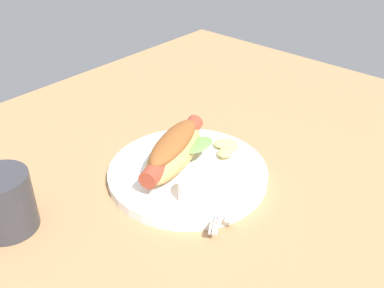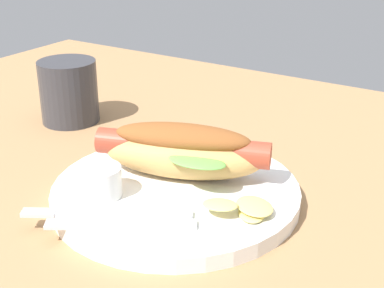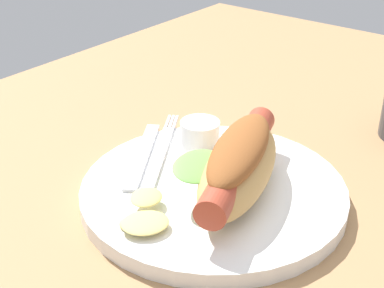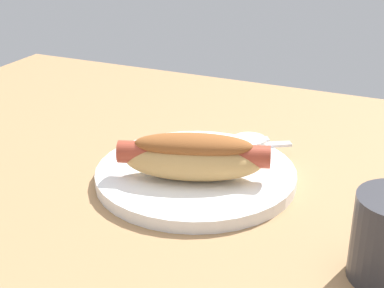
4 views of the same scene
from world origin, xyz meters
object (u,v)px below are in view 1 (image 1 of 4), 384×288
plate (188,173)px  fork (221,195)px  hot_dog (171,149)px  knife (234,191)px  drinking_cup (4,203)px  chips_pile (227,147)px  sauce_ramekin (193,191)px

plate → fork: bearing=-103.0°
plate → hot_dog: 4.79cm
knife → drinking_cup: size_ratio=1.58×
plate → chips_pile: (8.51, -1.23, 1.47)cm
knife → drinking_cup: (-25.16, 19.87, 2.55)cm
sauce_ramekin → drinking_cup: drinking_cup is taller
sauce_ramekin → knife: bearing=-33.2°
hot_dog → knife: hot_dog is taller
fork → drinking_cup: size_ratio=1.65×
sauce_ramekin → drinking_cup: bearing=140.4°
chips_pile → fork: bearing=-146.3°
plate → drinking_cup: 27.50cm
plate → hot_dog: (-0.92, 2.79, 3.78)cm
knife → sauce_ramekin: bearing=-65.2°
plate → drinking_cup: bearing=156.6°
chips_pile → drinking_cup: bearing=160.2°
plate → knife: knife is taller
plate → sauce_ramekin: sauce_ramekin is taller
fork → chips_pile: size_ratio=2.01×
chips_pile → drinking_cup: size_ratio=0.82×
knife → drinking_cup: drinking_cup is taller
plate → knife: 9.11cm
hot_dog → sauce_ramekin: (-4.26, -8.37, -1.46)cm
sauce_ramekin → fork: 4.39cm
knife → drinking_cup: bearing=-70.3°
plate → sauce_ramekin: (-5.18, -5.58, 2.33)cm
chips_pile → sauce_ramekin: bearing=-162.4°
chips_pile → drinking_cup: drinking_cup is taller
hot_dog → chips_pile: size_ratio=2.59×
sauce_ramekin → chips_pile: sauce_ramekin is taller
hot_dog → drinking_cup: (-24.12, 8.03, -0.26)cm
hot_dog → fork: (-0.97, -10.95, -2.78)cm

